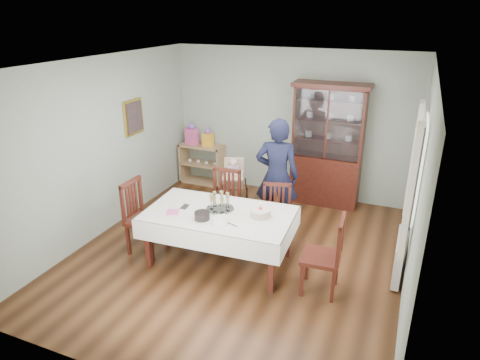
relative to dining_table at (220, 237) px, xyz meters
The scene contains 25 objects.
floor 0.50m from the dining_table, 57.88° to the left, with size 5.00×5.00×0.00m, color #593319.
room_shell 1.55m from the dining_table, 78.06° to the left, with size 5.00×5.00×5.00m.
dining_table is the anchor object (origin of this frame).
china_cabinet 2.79m from the dining_table, 70.02° to the left, with size 1.30×0.48×2.18m.
sideboard 3.00m from the dining_table, 121.79° to the left, with size 0.90×0.38×0.80m.
picture_frame 2.64m from the dining_table, 152.44° to the left, with size 0.04×0.48×0.58m, color gold.
window 2.72m from the dining_table, 13.42° to the left, with size 0.04×1.02×1.22m, color white.
curtain_left 2.56m from the dining_table, ahead, with size 0.07×0.30×1.55m, color silver.
curtain_right 2.82m from the dining_table, 27.06° to the left, with size 0.07×0.30×1.55m, color silver.
radiator 2.40m from the dining_table, 13.75° to the left, with size 0.10×0.80×0.55m, color white.
chair_far_left 0.75m from the dining_table, 111.33° to the left, with size 0.49×0.49×1.05m.
chair_far_right 0.89m from the dining_table, 47.75° to the left, with size 0.53×0.53×0.96m.
chair_end_left 1.12m from the dining_table, behind, with size 0.49×0.49×1.07m.
chair_end_right 1.47m from the dining_table, ahead, with size 0.50×0.50×1.04m.
woman 1.38m from the dining_table, 70.36° to the left, with size 0.67×0.44×1.84m, color black.
high_chair 1.52m from the dining_table, 105.88° to the left, with size 0.57×0.57×1.01m.
champagne_tray 0.45m from the dining_table, 106.01° to the left, with size 0.39×0.39×0.23m.
birthday_cake 0.71m from the dining_table, ahead, with size 0.31×0.31×0.22m.
plate_stack_dark 0.51m from the dining_table, 115.60° to the right, with size 0.21×0.21×0.10m, color black.
plate_stack_white 0.53m from the dining_table, 61.78° to the right, with size 0.20×0.20×0.09m, color white.
napkin_stack 0.74m from the dining_table, 156.56° to the right, with size 0.15×0.15×0.02m, color #E35398.
cutlery 0.67m from the dining_table, behind, with size 0.12×0.17×0.01m, color silver, non-canonical shape.
cake_knife 0.52m from the dining_table, 42.99° to the right, with size 0.27×0.02×0.01m, color silver.
gift_bag_pink 3.16m from the dining_table, 125.21° to the left, with size 0.26×0.19×0.43m.
gift_bag_orange 2.96m from the dining_table, 119.39° to the left, with size 0.20×0.15×0.36m.
Camera 1 is at (2.08, -4.96, 3.32)m, focal length 32.00 mm.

